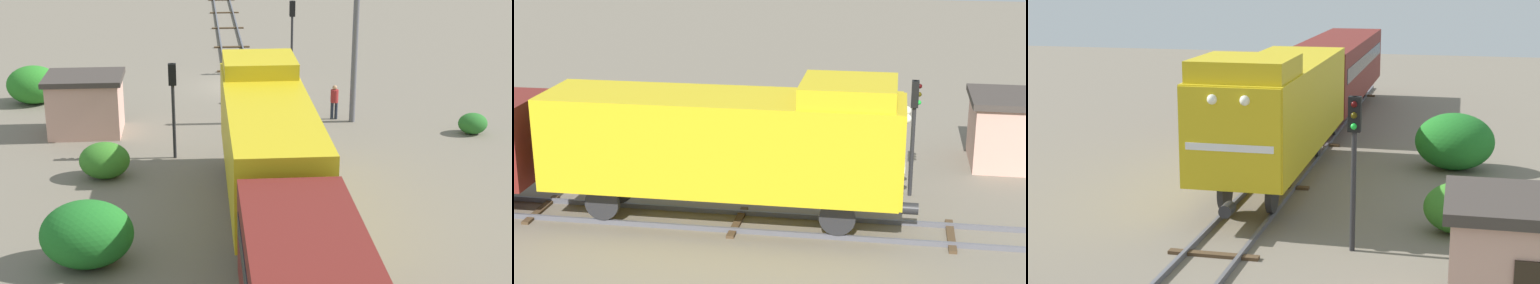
{
  "view_description": "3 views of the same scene",
  "coord_description": "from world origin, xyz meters",
  "views": [
    {
      "loc": [
        2.36,
        42.32,
        11.63
      ],
      "look_at": [
        0.19,
        14.04,
        1.63
      ],
      "focal_mm": 55.0,
      "sensor_mm": 36.0,
      "label": 1
    },
    {
      "loc": [
        -22.52,
        11.84,
        9.85
      ],
      "look_at": [
        0.62,
        15.62,
        2.57
      ],
      "focal_mm": 55.0,
      "sensor_mm": 36.0,
      "label": 2
    },
    {
      "loc": [
        5.94,
        -8.12,
        7.2
      ],
      "look_at": [
        1.09,
        13.32,
        2.32
      ],
      "focal_mm": 55.0,
      "sensor_mm": 36.0,
      "label": 3
    }
  ],
  "objects": [
    {
      "name": "bush_mid",
      "position": [
        5.86,
        20.42,
        1.04
      ],
      "size": [
        2.86,
        2.34,
        2.08
      ],
      "primitive_type": "ellipsoid",
      "color": "#217326",
      "rests_on": "ground"
    },
    {
      "name": "traffic_signal_mid",
      "position": [
        3.4,
        11.15,
        2.84
      ],
      "size": [
        0.32,
        0.34,
        4.07
      ],
      "color": "#262628",
      "rests_on": "ground"
    },
    {
      "name": "relay_hut",
      "position": [
        7.5,
        7.53,
        1.39
      ],
      "size": [
        3.5,
        2.9,
        2.74
      ],
      "color": "#D19E8C",
      "rests_on": "ground"
    },
    {
      "name": "bush_back",
      "position": [
        6.1,
        13.18,
        0.72
      ],
      "size": [
        1.99,
        1.62,
        1.44
      ],
      "primitive_type": "ellipsoid",
      "color": "#377D26",
      "rests_on": "ground"
    },
    {
      "name": "locomotive",
      "position": [
        0.0,
        16.82,
        2.77
      ],
      "size": [
        2.9,
        11.6,
        4.6
      ],
      "color": "gold",
      "rests_on": "railway_track"
    }
  ]
}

